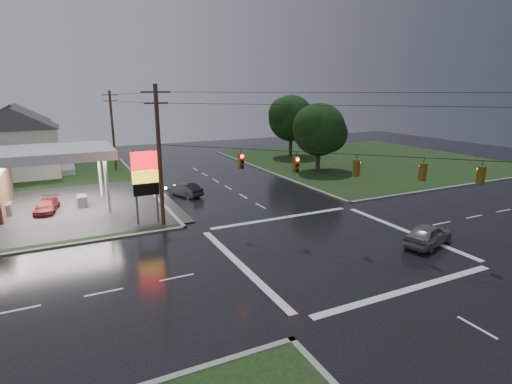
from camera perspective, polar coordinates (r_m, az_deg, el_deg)
name	(u,v)px	position (r m, az deg, el deg)	size (l,w,h in m)	color
ground	(332,246)	(28.57, 10.75, -7.56)	(120.00, 120.00, 0.00)	black
grass_ne	(367,160)	(64.06, 15.60, 4.40)	(36.00, 36.00, 0.08)	black
pylon_sign	(145,175)	(32.71, -15.56, 2.31)	(2.00, 0.35, 6.00)	#59595E
utility_pole_nw	(159,155)	(31.63, -13.64, 5.19)	(2.20, 0.32, 11.00)	#382619
utility_pole_n	(113,128)	(59.63, -19.81, 8.65)	(2.20, 0.32, 10.50)	#382619
traffic_signals	(337,154)	(26.86, 11.45, 5.38)	(26.87, 26.87, 1.47)	black
house_near	(18,141)	(57.56, -30.89, 6.22)	(11.05, 8.48, 8.60)	silver
house_far	(16,133)	(69.55, -31.03, 7.27)	(11.05, 8.48, 8.60)	silver
tree_ne_near	(320,130)	(52.89, 9.13, 8.78)	(7.99, 6.80, 8.98)	black
tree_ne_far	(292,118)	(64.50, 5.16, 10.43)	(8.46, 7.20, 9.80)	black
car_north	(185,189)	(41.39, -10.17, 0.36)	(1.45, 4.16, 1.37)	black
car_crossing	(428,235)	(30.42, 23.40, -5.59)	(1.84, 4.56, 1.55)	slate
car_pump	(47,206)	(39.79, -27.73, -1.81)	(1.65, 4.07, 1.18)	#5B1416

